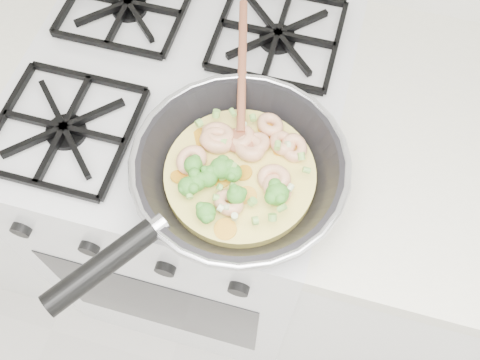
# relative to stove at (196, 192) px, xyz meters

# --- Properties ---
(stove) EXTENTS (0.60, 0.60, 0.92)m
(stove) POSITION_rel_stove_xyz_m (0.00, 0.00, 0.00)
(stove) COLOR silver
(stove) RESTS_ON ground
(skillet) EXTENTS (0.37, 0.58, 0.09)m
(skillet) POSITION_rel_stove_xyz_m (0.16, -0.18, 0.50)
(skillet) COLOR black
(skillet) RESTS_ON stove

